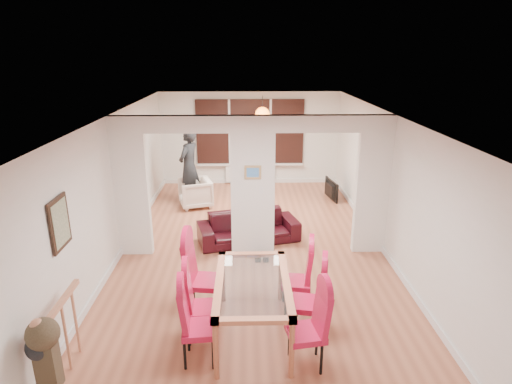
{
  "coord_description": "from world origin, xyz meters",
  "views": [
    {
      "loc": [
        -0.12,
        -7.43,
        3.66
      ],
      "look_at": [
        0.07,
        0.6,
        1.0
      ],
      "focal_mm": 30.0,
      "sensor_mm": 36.0,
      "label": 1
    }
  ],
  "objects_px": {
    "dining_table": "(253,308)",
    "bottle": "(242,198)",
    "dining_chair_rc": "(296,277)",
    "bowl": "(255,202)",
    "person": "(189,166)",
    "coffee_table": "(252,206)",
    "dining_chair_ra": "(306,327)",
    "dining_chair_la": "(199,323)",
    "dining_chair_rb": "(308,299)",
    "armchair": "(195,193)",
    "television": "(328,190)",
    "dining_chair_lc": "(205,276)",
    "sofa": "(249,227)",
    "dining_chair_lb": "(202,304)"
  },
  "relations": [
    {
      "from": "dining_table",
      "to": "bottle",
      "type": "bearing_deg",
      "value": 92.02
    },
    {
      "from": "dining_chair_rc",
      "to": "bowl",
      "type": "bearing_deg",
      "value": 106.01
    },
    {
      "from": "person",
      "to": "coffee_table",
      "type": "xyz_separation_m",
      "value": [
        1.56,
        -0.64,
        -0.84
      ]
    },
    {
      "from": "dining_chair_ra",
      "to": "bowl",
      "type": "xyz_separation_m",
      "value": [
        -0.48,
        5.32,
        -0.3
      ]
    },
    {
      "from": "dining_chair_la",
      "to": "dining_chair_rb",
      "type": "relative_size",
      "value": 0.99
    },
    {
      "from": "armchair",
      "to": "television",
      "type": "height_order",
      "value": "armchair"
    },
    {
      "from": "dining_chair_la",
      "to": "armchair",
      "type": "xyz_separation_m",
      "value": [
        -0.67,
        5.54,
        -0.18
      ]
    },
    {
      "from": "armchair",
      "to": "television",
      "type": "relative_size",
      "value": 0.89
    },
    {
      "from": "dining_chair_rc",
      "to": "coffee_table",
      "type": "height_order",
      "value": "dining_chair_rc"
    },
    {
      "from": "bowl",
      "to": "armchair",
      "type": "bearing_deg",
      "value": 166.91
    },
    {
      "from": "bowl",
      "to": "dining_chair_rb",
      "type": "bearing_deg",
      "value": -82.86
    },
    {
      "from": "armchair",
      "to": "bottle",
      "type": "height_order",
      "value": "armchair"
    },
    {
      "from": "coffee_table",
      "to": "bowl",
      "type": "bearing_deg",
      "value": -18.97
    },
    {
      "from": "dining_chair_lc",
      "to": "bottle",
      "type": "distance_m",
      "value": 4.2
    },
    {
      "from": "dining_chair_la",
      "to": "dining_chair_rc",
      "type": "bearing_deg",
      "value": 34.62
    },
    {
      "from": "dining_chair_rc",
      "to": "coffee_table",
      "type": "bearing_deg",
      "value": 107.0
    },
    {
      "from": "person",
      "to": "television",
      "type": "relative_size",
      "value": 2.21
    },
    {
      "from": "dining_chair_rc",
      "to": "dining_chair_rb",
      "type": "bearing_deg",
      "value": -72.51
    },
    {
      "from": "dining_chair_la",
      "to": "dining_chair_lc",
      "type": "distance_m",
      "value": 1.03
    },
    {
      "from": "sofa",
      "to": "dining_table",
      "type": "bearing_deg",
      "value": -104.03
    },
    {
      "from": "dining_chair_lb",
      "to": "armchair",
      "type": "bearing_deg",
      "value": 93.66
    },
    {
      "from": "dining_chair_ra",
      "to": "coffee_table",
      "type": "distance_m",
      "value": 5.39
    },
    {
      "from": "dining_table",
      "to": "sofa",
      "type": "bearing_deg",
      "value": 90.63
    },
    {
      "from": "dining_chair_rc",
      "to": "sofa",
      "type": "distance_m",
      "value": 2.52
    },
    {
      "from": "dining_chair_lb",
      "to": "person",
      "type": "relative_size",
      "value": 0.55
    },
    {
      "from": "dining_table",
      "to": "armchair",
      "type": "relative_size",
      "value": 2.28
    },
    {
      "from": "dining_chair_rc",
      "to": "bottle",
      "type": "relative_size",
      "value": 4.0
    },
    {
      "from": "dining_chair_ra",
      "to": "coffee_table",
      "type": "relative_size",
      "value": 1.18
    },
    {
      "from": "dining_chair_rb",
      "to": "bottle",
      "type": "bearing_deg",
      "value": 112.76
    },
    {
      "from": "dining_chair_la",
      "to": "person",
      "type": "xyz_separation_m",
      "value": [
        -0.83,
        5.86,
        0.42
      ]
    },
    {
      "from": "dining_chair_lb",
      "to": "dining_chair_rb",
      "type": "height_order",
      "value": "dining_chair_rb"
    },
    {
      "from": "dining_chair_rc",
      "to": "bottle",
      "type": "height_order",
      "value": "dining_chair_rc"
    },
    {
      "from": "dining_chair_rb",
      "to": "bottle",
      "type": "relative_size",
      "value": 4.05
    },
    {
      "from": "dining_chair_lb",
      "to": "dining_chair_ra",
      "type": "bearing_deg",
      "value": -27.05
    },
    {
      "from": "person",
      "to": "bottle",
      "type": "distance_m",
      "value": 1.6
    },
    {
      "from": "dining_table",
      "to": "bowl",
      "type": "xyz_separation_m",
      "value": [
        0.15,
        4.71,
        -0.17
      ]
    },
    {
      "from": "person",
      "to": "bowl",
      "type": "height_order",
      "value": "person"
    },
    {
      "from": "armchair",
      "to": "bottle",
      "type": "distance_m",
      "value": 1.21
    },
    {
      "from": "dining_chair_rc",
      "to": "person",
      "type": "xyz_separation_m",
      "value": [
        -2.13,
        4.79,
        0.42
      ]
    },
    {
      "from": "dining_chair_rb",
      "to": "bowl",
      "type": "height_order",
      "value": "dining_chair_rb"
    },
    {
      "from": "armchair",
      "to": "dining_chair_rc",
      "type": "bearing_deg",
      "value": 7.3
    },
    {
      "from": "dining_chair_rc",
      "to": "armchair",
      "type": "distance_m",
      "value": 4.88
    },
    {
      "from": "dining_chair_ra",
      "to": "dining_chair_rb",
      "type": "distance_m",
      "value": 0.64
    },
    {
      "from": "dining_chair_la",
      "to": "person",
      "type": "height_order",
      "value": "person"
    },
    {
      "from": "coffee_table",
      "to": "bowl",
      "type": "distance_m",
      "value": 0.15
    },
    {
      "from": "dining_chair_rb",
      "to": "coffee_table",
      "type": "xyz_separation_m",
      "value": [
        -0.66,
        4.72,
        -0.42
      ]
    },
    {
      "from": "armchair",
      "to": "dining_chair_ra",
      "type": "bearing_deg",
      "value": 2.44
    },
    {
      "from": "dining_chair_lc",
      "to": "bowl",
      "type": "bearing_deg",
      "value": 85.99
    },
    {
      "from": "dining_chair_rb",
      "to": "coffee_table",
      "type": "bearing_deg",
      "value": 109.9
    },
    {
      "from": "television",
      "to": "bottle",
      "type": "bearing_deg",
      "value": 101.18
    }
  ]
}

